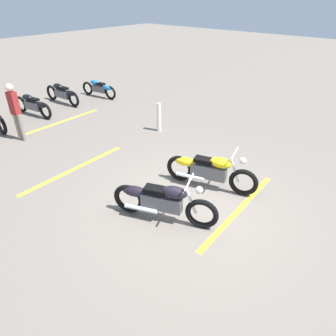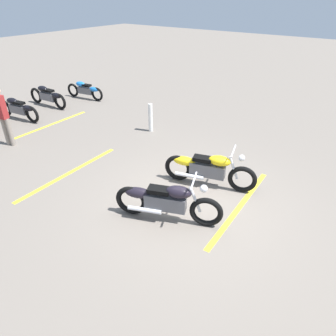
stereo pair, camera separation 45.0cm
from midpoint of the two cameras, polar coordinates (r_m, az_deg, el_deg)
The scene contains 11 objects.
ground_plane at distance 6.82m, azimuth 2.90°, elevation -6.50°, with size 60.00×60.00×0.00m, color slate.
motorcycle_bright_foreground at distance 7.18m, azimuth 5.59°, elevation -0.12°, with size 2.17×0.84×1.04m.
motorcycle_dark_foreground at distance 6.09m, azimuth -2.72°, elevation -6.22°, with size 2.11×0.95×1.04m.
motorcycle_row_far_left at distance 13.95m, azimuth -16.19°, elevation 13.93°, with size 1.91×0.40×0.72m.
motorcycle_row_left at distance 13.47m, azimuth -22.54°, elevation 12.42°, with size 2.10×0.32×0.79m.
motorcycle_row_center at distance 12.43m, azimuth -27.25°, elevation 9.92°, with size 2.03×0.41×0.77m.
bystander_near_row at distance 10.24m, azimuth -29.81°, elevation 8.80°, with size 0.29×0.25×1.78m.
bollard_post at distance 10.12m, azimuth -4.60°, elevation 9.40°, with size 0.14×0.14×0.94m, color white.
parking_stripe_near at distance 6.83m, azimuth 11.56°, elevation -7.11°, with size 3.20×0.12×0.01m, color yellow.
parking_stripe_mid at distance 8.34m, azimuth -19.47°, elevation -0.85°, with size 3.20×0.12×0.01m, color yellow.
parking_stripe_far at distance 11.60m, azimuth -22.40°, elevation 7.47°, with size 3.20×0.12×0.01m, color yellow.
Camera 2 is at (-2.73, 4.75, 4.10)m, focal length 32.40 mm.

